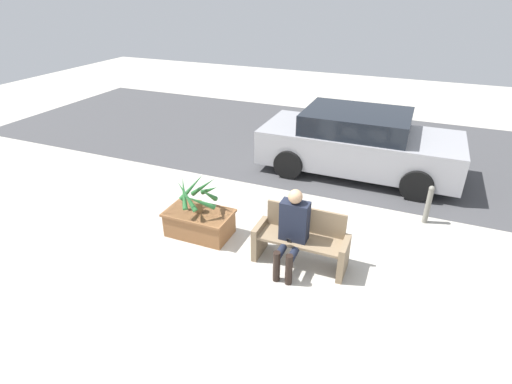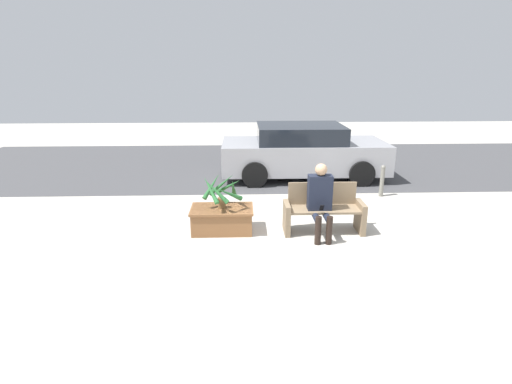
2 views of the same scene
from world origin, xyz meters
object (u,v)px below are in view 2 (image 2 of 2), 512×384
(bollard_post, at_px, (382,180))
(potted_plant, at_px, (222,190))
(person_seated, at_px, (321,198))
(parked_car, at_px, (303,151))
(planter_box, at_px, (222,218))
(bench, at_px, (323,210))

(bollard_post, bearing_deg, potted_plant, -151.85)
(person_seated, relative_size, potted_plant, 1.67)
(bollard_post, bearing_deg, person_seated, -130.50)
(potted_plant, xyz_separation_m, parked_car, (1.95, 3.58, -0.07))
(person_seated, xyz_separation_m, bollard_post, (1.82, 2.13, -0.31))
(potted_plant, bearing_deg, bollard_post, 28.15)
(person_seated, xyz_separation_m, potted_plant, (-1.69, 0.25, 0.08))
(person_seated, bearing_deg, bollard_post, 49.50)
(planter_box, distance_m, potted_plant, 0.53)
(bench, xyz_separation_m, potted_plant, (-1.79, 0.07, 0.37))
(planter_box, xyz_separation_m, bollard_post, (3.51, 1.88, 0.14))
(bench, xyz_separation_m, person_seated, (-0.10, -0.18, 0.29))
(potted_plant, bearing_deg, person_seated, -8.30)
(person_seated, relative_size, bollard_post, 1.75)
(person_seated, height_order, bollard_post, person_seated)
(person_seated, distance_m, potted_plant, 1.71)
(person_seated, relative_size, parked_car, 0.30)
(bench, distance_m, person_seated, 0.35)
(bench, relative_size, parked_car, 0.33)
(parked_car, height_order, bollard_post, parked_car)
(person_seated, bearing_deg, parked_car, 86.15)
(parked_car, bearing_deg, potted_plant, -118.62)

